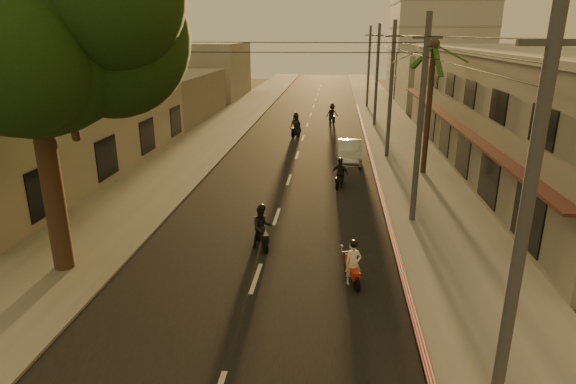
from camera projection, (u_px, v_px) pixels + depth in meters
name	position (u px, v px, depth m)	size (l,w,h in m)	color
ground	(246.00, 310.00, 14.91)	(160.00, 160.00, 0.00)	#383023
road	(297.00, 155.00, 33.81)	(10.00, 140.00, 0.02)	black
sidewalk_right	(406.00, 157.00, 33.10)	(5.00, 140.00, 0.12)	slate
sidewalk_left	(193.00, 152.00, 34.49)	(5.00, 140.00, 0.12)	slate
curb_stripe	(376.00, 176.00, 28.58)	(0.20, 60.00, 0.20)	red
shophouse_row	(521.00, 111.00, 29.48)	(8.80, 34.20, 7.30)	gray
left_building	(56.00, 132.00, 28.63)	(8.20, 24.20, 5.20)	#A5A295
broadleaf_tree	(40.00, 22.00, 14.90)	(9.60, 8.70, 12.10)	black
palm_tree	(434.00, 52.00, 27.05)	(5.00, 5.00, 8.20)	black
utility_poles	(393.00, 60.00, 31.19)	(1.20, 48.26, 9.00)	#38383A
filler_right	(436.00, 81.00, 55.20)	(8.00, 14.00, 6.00)	#A5A295
filler_left_near	(168.00, 97.00, 47.66)	(8.00, 14.00, 4.40)	#A5A295
filler_left_far	(212.00, 70.00, 64.26)	(8.00, 14.00, 7.00)	#A5A295
scooter_red	(353.00, 265.00, 16.24)	(0.81, 1.62, 1.62)	black
scooter_mid_a	(262.00, 228.00, 19.02)	(1.28, 1.77, 1.83)	black
scooter_mid_b	(340.00, 174.00, 26.60)	(1.10, 1.69, 1.68)	black
scooter_far_a	(296.00, 125.00, 39.90)	(1.24, 1.97, 1.99)	black
scooter_far_b	(332.00, 114.00, 46.03)	(1.46, 1.84, 1.85)	black
parked_car	(350.00, 152.00, 31.86)	(1.57, 4.33, 1.42)	#9DA0A4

